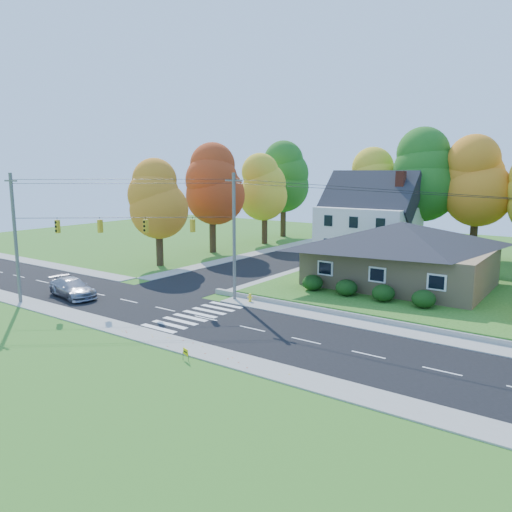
{
  "coord_description": "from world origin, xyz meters",
  "views": [
    {
      "loc": [
        22.23,
        -25.21,
        10.19
      ],
      "look_at": [
        -1.4,
        8.0,
        3.15
      ],
      "focal_mm": 35.0,
      "sensor_mm": 36.0,
      "label": 1
    }
  ],
  "objects_px": {
    "ranch_house": "(400,253)",
    "silver_sedan": "(72,288)",
    "fire_hydrant": "(250,298)",
    "white_car": "(322,247)"
  },
  "relations": [
    {
      "from": "ranch_house",
      "to": "silver_sedan",
      "type": "bearing_deg",
      "value": -139.2
    },
    {
      "from": "ranch_house",
      "to": "white_car",
      "type": "bearing_deg",
      "value": 137.35
    },
    {
      "from": "ranch_house",
      "to": "white_car",
      "type": "relative_size",
      "value": 3.39
    },
    {
      "from": "silver_sedan",
      "to": "white_car",
      "type": "distance_m",
      "value": 31.83
    },
    {
      "from": "ranch_house",
      "to": "silver_sedan",
      "type": "height_order",
      "value": "ranch_house"
    },
    {
      "from": "ranch_house",
      "to": "fire_hydrant",
      "type": "xyz_separation_m",
      "value": [
        -8.04,
        -10.72,
        -2.93
      ]
    },
    {
      "from": "silver_sedan",
      "to": "white_car",
      "type": "bearing_deg",
      "value": -1.23
    },
    {
      "from": "silver_sedan",
      "to": "fire_hydrant",
      "type": "distance_m",
      "value": 14.48
    },
    {
      "from": "white_car",
      "to": "fire_hydrant",
      "type": "xyz_separation_m",
      "value": [
        6.53,
        -24.14,
        -0.39
      ]
    },
    {
      "from": "fire_hydrant",
      "to": "white_car",
      "type": "bearing_deg",
      "value": 105.13
    }
  ]
}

